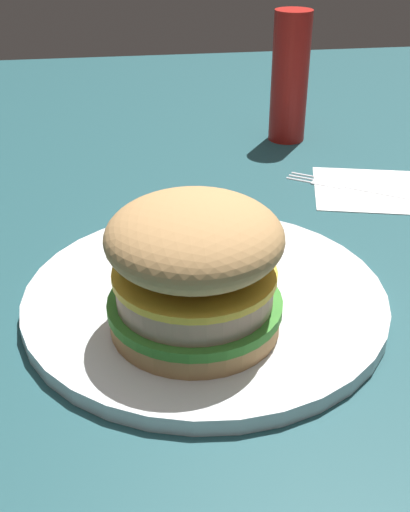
{
  "coord_description": "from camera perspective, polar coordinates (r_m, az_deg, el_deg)",
  "views": [
    {
      "loc": [
        0.42,
        -0.08,
        0.27
      ],
      "look_at": [
        0.03,
        -0.02,
        0.04
      ],
      "focal_mm": 45.07,
      "sensor_mm": 36.0,
      "label": 1
    }
  ],
  "objects": [
    {
      "name": "fork",
      "position": [
        0.69,
        14.2,
        5.96
      ],
      "size": [
        0.11,
        0.15,
        0.0
      ],
      "color": "silver",
      "rests_on": "napkin"
    },
    {
      "name": "napkin",
      "position": [
        0.69,
        14.3,
        5.75
      ],
      "size": [
        0.13,
        0.13,
        0.0
      ],
      "primitive_type": "cube",
      "rotation": [
        0.0,
        0.0,
        -0.26
      ],
      "color": "white",
      "rests_on": "ground_plane"
    },
    {
      "name": "fries_pile",
      "position": [
        0.52,
        -1.74,
        0.37
      ],
      "size": [
        0.1,
        0.09,
        0.01
      ],
      "color": "gold",
      "rests_on": "plate"
    },
    {
      "name": "sandwich",
      "position": [
        0.42,
        -0.93,
        -0.91
      ],
      "size": [
        0.12,
        0.12,
        0.09
      ],
      "color": "tan",
      "rests_on": "plate"
    },
    {
      "name": "ground_plane",
      "position": [
        0.51,
        2.0,
        -2.4
      ],
      "size": [
        1.6,
        1.6,
        0.0
      ],
      "primitive_type": "plane",
      "color": "#1E474C"
    },
    {
      "name": "ketchup_bottle",
      "position": [
        0.8,
        7.54,
        15.44
      ],
      "size": [
        0.04,
        0.04,
        0.15
      ],
      "primitive_type": "cylinder",
      "color": "#B21914",
      "rests_on": "ground_plane"
    },
    {
      "name": "plate",
      "position": [
        0.48,
        -0.0,
        -3.73
      ],
      "size": [
        0.27,
        0.27,
        0.01
      ],
      "primitive_type": "cylinder",
      "color": "silver",
      "rests_on": "ground_plane"
    }
  ]
}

